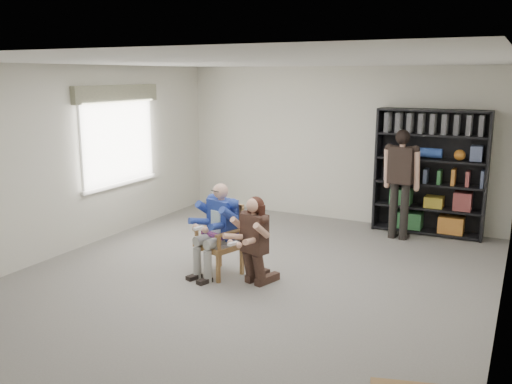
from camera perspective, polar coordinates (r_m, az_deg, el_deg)
The scene contains 8 objects.
room_shell at distance 6.85m, azimuth -0.78°, elevation 1.75°, with size 6.00×7.00×2.80m, color silver, non-canonical shape.
floor at distance 7.24m, azimuth -0.74°, elevation -9.21°, with size 6.00×7.00×0.01m, color slate.
window_left at distance 9.30m, azimuth -14.21°, elevation 5.59°, with size 0.16×2.00×1.75m, color silver, non-canonical shape.
armchair at distance 7.28m, azimuth -3.96°, elevation -5.05°, with size 0.56×0.54×0.97m, color olive, non-canonical shape.
seated_man at distance 7.24m, azimuth -3.97°, elevation -3.95°, with size 0.54×0.76×1.26m, color navy, non-canonical shape.
kneeling_woman at distance 6.89m, azimuth -0.31°, elevation -5.24°, with size 0.49×0.78×1.16m, color #33211C, non-canonical shape.
bookshelf at distance 9.49m, azimuth 17.84°, elevation 1.96°, with size 1.80×0.38×2.10m, color black, non-canonical shape.
standing_man at distance 9.06m, azimuth 14.95°, elevation 0.68°, with size 0.55×0.31×1.79m, color black, non-canonical shape.
Camera 1 is at (3.13, -5.97, 2.65)m, focal length 38.00 mm.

